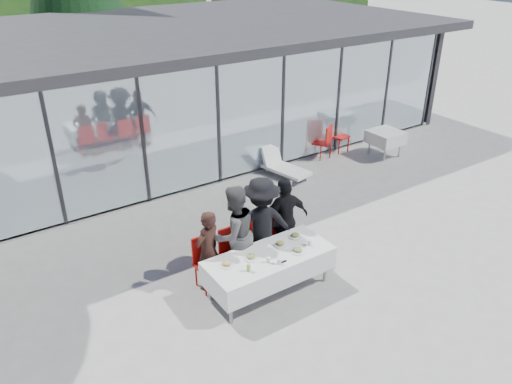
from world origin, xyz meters
TOP-DOWN VIEW (x-y plane):
  - ground at (0.00, 0.00)m, footprint 90.00×90.00m
  - pavilion at (2.00, 8.16)m, footprint 14.80×8.80m
  - dining_table at (-0.46, -0.28)m, footprint 2.26×0.96m
  - diner_a at (-1.28, 0.40)m, footprint 0.71×0.71m
  - diner_chair_a at (-1.28, 0.47)m, footprint 0.44×0.44m
  - diner_b at (-0.75, 0.40)m, footprint 0.98×0.98m
  - diner_chair_b at (-0.75, 0.47)m, footprint 0.44×0.44m
  - diner_c at (-0.16, 0.40)m, footprint 1.53×1.53m
  - diner_chair_c at (-0.16, 0.47)m, footprint 0.44×0.44m
  - diner_d at (0.38, 0.40)m, footprint 1.08×1.08m
  - diner_chair_d at (0.38, 0.47)m, footprint 0.44×0.44m
  - plate_a at (-1.22, -0.14)m, footprint 0.25×0.25m
  - plate_b at (-0.77, -0.19)m, footprint 0.25×0.25m
  - plate_c at (-0.11, -0.14)m, footprint 0.25×0.25m
  - plate_d at (0.28, -0.06)m, footprint 0.25×0.25m
  - plate_extra at (0.01, -0.47)m, footprint 0.25×0.25m
  - juice_bottle at (-1.00, -0.48)m, footprint 0.06×0.06m
  - drinking_glasses at (-0.25, -0.49)m, footprint 0.98×0.23m
  - folded_eyeglasses at (-0.39, -0.59)m, footprint 0.14×0.03m
  - spare_table_right at (5.87, 2.96)m, footprint 0.86×0.86m
  - spare_chair_a at (5.02, 4.03)m, footprint 0.52×0.52m
  - spare_chair_b at (4.31, 3.78)m, footprint 0.59×0.59m
  - lounger at (2.65, 3.56)m, footprint 0.88×1.43m

SIDE VIEW (x-z plane):
  - ground at x=0.00m, z-range 0.00..0.00m
  - lounger at x=2.65m, z-range -0.10..0.62m
  - diner_chair_a at x=-1.28m, z-range 0.05..1.03m
  - diner_chair_b at x=-0.75m, z-range 0.05..1.03m
  - diner_chair_c at x=-0.16m, z-range 0.05..1.03m
  - diner_chair_d at x=0.38m, z-range 0.05..1.03m
  - spare_chair_a at x=5.02m, z-range 0.05..1.03m
  - spare_chair_b at x=4.31m, z-range 0.05..1.03m
  - dining_table at x=-0.46m, z-range 0.16..0.91m
  - spare_table_right at x=5.87m, z-range 0.18..0.92m
  - folded_eyeglasses at x=-0.39m, z-range 0.75..0.76m
  - diner_a at x=-1.28m, z-range 0.00..1.53m
  - plate_a at x=-1.22m, z-range 0.74..0.81m
  - plate_b at x=-0.77m, z-range 0.74..0.81m
  - plate_c at x=-0.11m, z-range 0.74..0.81m
  - plate_d at x=0.28m, z-range 0.74..0.81m
  - plate_extra at x=0.01m, z-range 0.74..0.81m
  - drinking_glasses at x=-0.25m, z-range 0.75..0.85m
  - juice_bottle at x=-1.00m, z-range 0.75..0.89m
  - diner_d at x=0.38m, z-range 0.00..1.71m
  - diner_b at x=-0.75m, z-range 0.00..1.85m
  - diner_c at x=-0.16m, z-range 0.00..1.86m
  - pavilion at x=2.00m, z-range 0.43..3.87m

